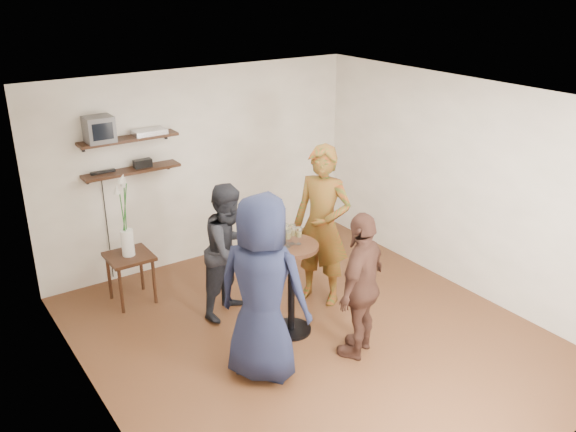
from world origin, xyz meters
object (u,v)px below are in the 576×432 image
object	(u,v)px
person_dark	(231,250)
dvd_deck	(149,132)
crt_monitor	(99,129)
side_table	(130,263)
person_plaid	(322,226)
person_brown	(361,285)
radio	(143,163)
drinks_table	(291,276)
person_navy	(262,289)

from	to	relation	value
person_dark	dvd_deck	bearing A→B (deg)	77.10
crt_monitor	side_table	size ratio (longest dim) A/B	0.52
person_plaid	side_table	bearing A→B (deg)	-152.05
person_plaid	dvd_deck	bearing A→B (deg)	-172.57
person_brown	radio	bearing A→B (deg)	-95.95
dvd_deck	drinks_table	bearing A→B (deg)	-74.14
radio	person_plaid	size ratio (longest dim) A/B	0.11
person_dark	person_navy	distance (m)	1.26
crt_monitor	side_table	bearing A→B (deg)	-88.11
dvd_deck	side_table	distance (m)	1.60
dvd_deck	person_dark	xyz separation A→B (m)	(0.29, -1.44, -1.11)
person_plaid	person_brown	world-z (taller)	person_plaid
person_brown	dvd_deck	bearing A→B (deg)	-98.02
crt_monitor	person_plaid	size ratio (longest dim) A/B	0.17
drinks_table	person_brown	world-z (taller)	person_brown
side_table	person_brown	bearing A→B (deg)	-56.24
person_brown	person_plaid	bearing A→B (deg)	-133.79
crt_monitor	dvd_deck	distance (m)	0.62
person_dark	person_brown	bearing A→B (deg)	-88.73
dvd_deck	side_table	world-z (taller)	dvd_deck
side_table	person_navy	bearing A→B (deg)	-75.25
dvd_deck	person_dark	size ratio (longest dim) A/B	0.25
crt_monitor	dvd_deck	xyz separation A→B (m)	(0.61, 0.00, -0.12)
crt_monitor	drinks_table	bearing A→B (deg)	-60.58
dvd_deck	drinks_table	size ratio (longest dim) A/B	0.38
radio	crt_monitor	bearing A→B (deg)	180.00
dvd_deck	drinks_table	xyz separation A→B (m)	(0.62, -2.17, -1.22)
dvd_deck	radio	size ratio (longest dim) A/B	1.82
person_dark	person_navy	world-z (taller)	person_navy
crt_monitor	person_dark	world-z (taller)	crt_monitor
person_navy	side_table	bearing A→B (deg)	-21.01
radio	drinks_table	xyz separation A→B (m)	(0.73, -2.17, -0.84)
side_table	person_navy	world-z (taller)	person_navy
radio	drinks_table	distance (m)	2.44
person_dark	person_brown	distance (m)	1.61
radio	dvd_deck	bearing A→B (deg)	0.00
radio	person_dark	bearing A→B (deg)	-74.26
radio	person_plaid	distance (m)	2.35
dvd_deck	side_table	xyz separation A→B (m)	(-0.59, -0.54, -1.39)
dvd_deck	radio	bearing A→B (deg)	180.00
person_dark	radio	bearing A→B (deg)	81.55
dvd_deck	radio	distance (m)	0.40
dvd_deck	person_navy	size ratio (longest dim) A/B	0.21
crt_monitor	side_table	distance (m)	1.60
drinks_table	person_dark	bearing A→B (deg)	114.19
dvd_deck	drinks_table	world-z (taller)	dvd_deck
person_dark	person_navy	bearing A→B (deg)	-129.21
drinks_table	person_dark	world-z (taller)	person_dark
crt_monitor	drinks_table	xyz separation A→B (m)	(1.22, -2.17, -1.34)
person_plaid	radio	bearing A→B (deg)	-170.19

